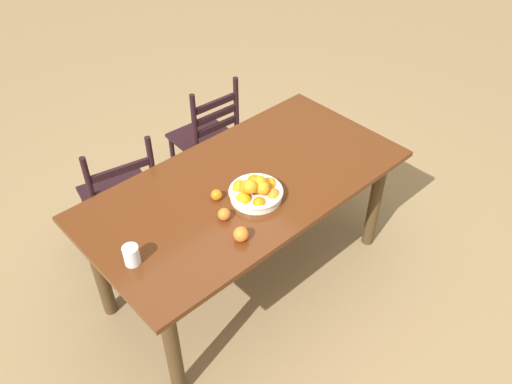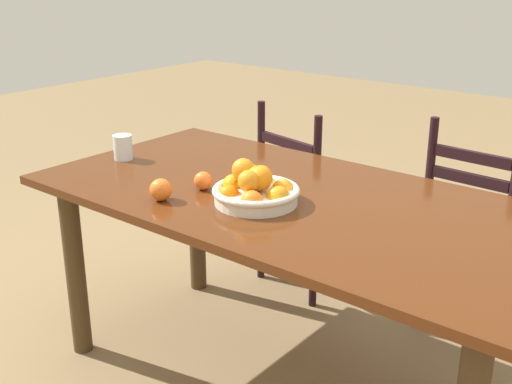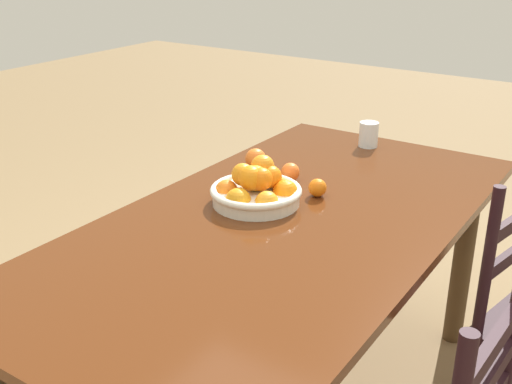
# 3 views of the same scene
# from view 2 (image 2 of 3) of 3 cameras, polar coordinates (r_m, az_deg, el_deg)

# --- Properties ---
(ground_plane) EXTENTS (12.00, 12.00, 0.00)m
(ground_plane) POSITION_cam_2_polar(r_m,az_deg,el_deg) (2.61, 2.80, -16.50)
(ground_plane) COLOR olive
(dining_table) EXTENTS (1.85, 0.94, 0.78)m
(dining_table) POSITION_cam_2_polar(r_m,az_deg,el_deg) (2.28, 3.08, -2.95)
(dining_table) COLOR #51260F
(dining_table) RESTS_ON ground
(chair_near_window) EXTENTS (0.43, 0.43, 0.95)m
(chair_near_window) POSITION_cam_2_polar(r_m,az_deg,el_deg) (2.90, 18.92, -3.28)
(chair_near_window) COLOR black
(chair_near_window) RESTS_ON ground
(chair_by_cabinet) EXTENTS (0.51, 0.51, 0.92)m
(chair_by_cabinet) POSITION_cam_2_polar(r_m,az_deg,el_deg) (3.15, 4.73, -0.99)
(chair_by_cabinet) COLOR black
(chair_by_cabinet) RESTS_ON ground
(fruit_bowl) EXTENTS (0.29, 0.29, 0.15)m
(fruit_bowl) POSITION_cam_2_polar(r_m,az_deg,el_deg) (2.15, -0.03, 0.30)
(fruit_bowl) COLOR white
(fruit_bowl) RESTS_ON dining_table
(orange_loose_0) EXTENTS (0.06, 0.06, 0.06)m
(orange_loose_0) POSITION_cam_2_polar(r_m,az_deg,el_deg) (2.35, -1.11, 1.48)
(orange_loose_0) COLOR orange
(orange_loose_0) RESTS_ON dining_table
(orange_loose_1) EXTENTS (0.08, 0.08, 0.08)m
(orange_loose_1) POSITION_cam_2_polar(r_m,az_deg,el_deg) (2.20, -8.41, 0.20)
(orange_loose_1) COLOR orange
(orange_loose_1) RESTS_ON dining_table
(orange_loose_2) EXTENTS (0.07, 0.07, 0.07)m
(orange_loose_2) POSITION_cam_2_polar(r_m,az_deg,el_deg) (2.29, -4.71, 1.00)
(orange_loose_2) COLOR orange
(orange_loose_2) RESTS_ON dining_table
(drinking_glass) EXTENTS (0.08, 0.08, 0.10)m
(drinking_glass) POSITION_cam_2_polar(r_m,az_deg,el_deg) (2.68, -11.70, 3.90)
(drinking_glass) COLOR silver
(drinking_glass) RESTS_ON dining_table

